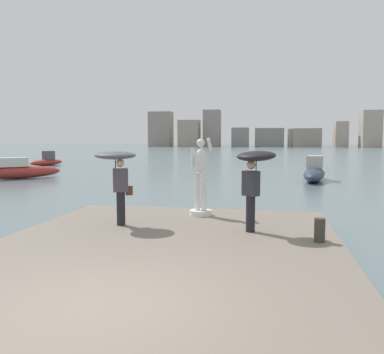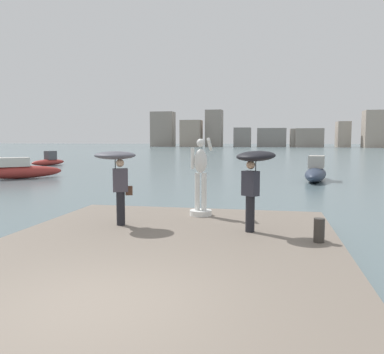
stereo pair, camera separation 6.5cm
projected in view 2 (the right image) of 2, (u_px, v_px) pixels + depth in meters
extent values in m
plane|color=slate|center=(251.00, 163.00, 44.70)|extent=(400.00, 400.00, 0.00)
cube|color=slate|center=(153.00, 264.00, 7.96)|extent=(7.56, 10.85, 0.40)
cylinder|color=white|center=(201.00, 213.00, 11.99)|extent=(0.65, 0.65, 0.16)
cylinder|color=white|center=(197.00, 192.00, 11.95)|extent=(0.15, 0.15, 1.10)
cylinder|color=white|center=(204.00, 192.00, 11.91)|extent=(0.15, 0.15, 1.10)
ellipsoid|color=white|center=(201.00, 161.00, 11.85)|extent=(0.38, 0.26, 0.70)
sphere|color=white|center=(201.00, 143.00, 11.80)|extent=(0.24, 0.24, 0.24)
cylinder|color=white|center=(193.00, 158.00, 11.89)|extent=(0.10, 0.10, 0.62)
cylinder|color=white|center=(210.00, 144.00, 12.02)|extent=(0.10, 0.59, 0.40)
cylinder|color=black|center=(121.00, 208.00, 10.60)|extent=(0.22, 0.22, 0.88)
cube|color=#47424C|center=(120.00, 180.00, 10.53)|extent=(0.44, 0.37, 0.60)
sphere|color=beige|center=(120.00, 163.00, 10.49)|extent=(0.21, 0.21, 0.21)
cylinder|color=#262626|center=(115.00, 168.00, 10.52)|extent=(0.02, 0.02, 0.54)
ellipsoid|color=#4C4C56|center=(115.00, 155.00, 10.49)|extent=(1.39, 1.39, 0.22)
cube|color=#513323|center=(129.00, 191.00, 10.62)|extent=(0.20, 0.16, 0.24)
cylinder|color=black|center=(250.00, 214.00, 9.83)|extent=(0.22, 0.22, 0.88)
cube|color=#2D2D38|center=(250.00, 183.00, 9.76)|extent=(0.45, 0.42, 0.60)
sphere|color=tan|center=(251.00, 165.00, 9.72)|extent=(0.21, 0.21, 0.21)
cylinder|color=#262626|center=(256.00, 170.00, 9.67)|extent=(0.02, 0.02, 0.55)
ellipsoid|color=black|center=(256.00, 156.00, 9.64)|extent=(1.31, 1.31, 0.30)
cylinder|color=#38332D|center=(319.00, 230.00, 8.85)|extent=(0.23, 0.23, 0.52)
ellipsoid|color=#2D384C|center=(316.00, 174.00, 25.74)|extent=(2.10, 5.43, 0.86)
cube|color=#B2ADA3|center=(316.00, 162.00, 26.04)|extent=(1.18, 1.69, 0.78)
ellipsoid|color=#9E2D28|center=(48.00, 162.00, 41.27)|extent=(2.26, 4.13, 0.62)
cube|color=#4C4C51|center=(50.00, 155.00, 41.46)|extent=(1.05, 1.23, 0.89)
ellipsoid|color=#9E2D28|center=(19.00, 172.00, 27.38)|extent=(4.93, 4.63, 0.87)
cube|color=beige|center=(12.00, 162.00, 27.10)|extent=(2.18, 2.10, 0.61)
cube|color=gray|center=(163.00, 129.00, 150.38)|extent=(8.32, 5.71, 12.71)
cube|color=gray|center=(191.00, 134.00, 144.70)|extent=(7.26, 6.04, 9.41)
cube|color=gray|center=(214.00, 128.00, 145.18)|extent=(5.85, 5.56, 13.00)
cube|color=gray|center=(242.00, 137.00, 142.26)|extent=(5.78, 5.31, 6.69)
cube|color=gray|center=(272.00, 138.00, 140.93)|extent=(9.83, 4.12, 6.51)
cube|color=gray|center=(299.00, 138.00, 140.40)|extent=(6.06, 7.62, 6.26)
cube|color=gray|center=(309.00, 138.00, 138.61)|extent=(9.20, 7.91, 6.33)
cube|color=#A89989|center=(343.00, 134.00, 138.05)|extent=(4.19, 7.22, 8.64)
cube|color=#A89989|center=(373.00, 129.00, 130.62)|extent=(5.87, 6.65, 11.87)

